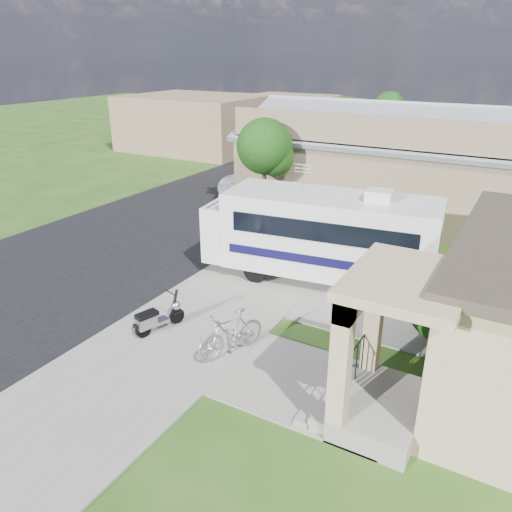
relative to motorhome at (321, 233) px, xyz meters
The scene contains 18 objects.
ground 4.86m from the motorhome, 100.24° to the right, with size 120.00×120.00×0.00m, color #1E4713.
street_slab 10.10m from the motorhome, 146.50° to the left, with size 9.00×80.00×0.02m, color black.
sidewalk_slab 6.02m from the motorhome, 108.23° to the left, with size 4.00×80.00×0.06m, color slate.
driveway_slab 1.77m from the motorhome, ahead, with size 7.00×6.00×0.05m, color slate.
walk_slab 6.14m from the motorhome, 68.31° to the right, with size 4.00×3.00×0.05m, color slate.
warehouse 9.51m from the motorhome, 94.90° to the left, with size 12.50×8.40×5.04m.
distant_bldg_far 24.97m from the motorhome, 135.50° to the left, with size 10.00×8.00×4.00m, color brown.
distant_bldg_near 33.47m from the motorhome, 118.19° to the left, with size 8.00×7.00×3.20m, color #736448.
street_tree_a 6.60m from the motorhome, 134.74° to the left, with size 2.44×2.40×4.58m.
street_tree_b 15.33m from the motorhome, 107.22° to the left, with size 2.44×2.40×4.73m.
street_tree_c 24.02m from the motorhome, 100.84° to the left, with size 2.44×2.40×4.42m.
motorhome is the anchor object (origin of this frame).
shrub 5.12m from the motorhome, 27.52° to the right, with size 2.18×2.08×2.67m.
scooter 6.08m from the motorhome, 114.56° to the right, with size 0.75×1.54×1.03m.
bicycle 5.44m from the motorhome, 91.45° to the right, with size 0.55×1.95×1.17m, color #95949A.
pickup_truck 11.05m from the motorhome, 127.89° to the left, with size 2.77×6.00×1.67m, color silver.
van 17.70m from the motorhome, 114.78° to the left, with size 2.62×6.45×1.87m, color silver.
garden_hose 5.78m from the motorhome, 59.79° to the right, with size 0.46×0.46×0.21m, color #136227.
Camera 1 is at (6.58, -9.88, 7.22)m, focal length 35.00 mm.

